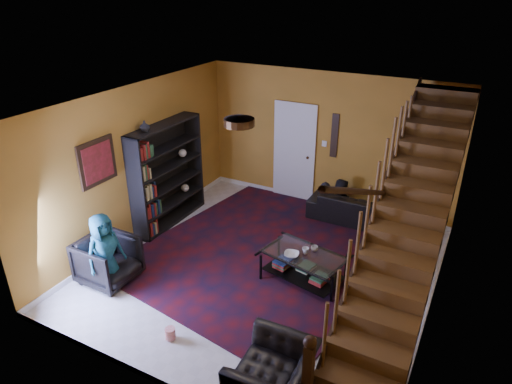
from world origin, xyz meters
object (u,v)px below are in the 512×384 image
armchair_left (108,260)px  armchair_right (273,375)px  bookshelf (168,176)px  coffee_table (304,265)px  sofa (359,209)px

armchair_left → armchair_right: bearing=-103.1°
bookshelf → armchair_right: size_ratio=2.04×
armchair_right → coffee_table: (-0.55, 2.26, -0.04)m
sofa → coffee_table: bearing=84.3°
armchair_right → armchair_left: bearing=-106.1°
coffee_table → armchair_left: bearing=-151.8°
armchair_left → armchair_right: 3.37m
sofa → armchair_left: size_ratio=2.38×
armchair_left → armchair_right: (3.28, -0.80, -0.06)m
armchair_left → armchair_right: size_ratio=0.84×
sofa → armchair_right: (0.32, -4.55, 0.03)m
sofa → coffee_table: size_ratio=1.43×
sofa → armchair_right: size_ratio=2.00×
armchair_left → coffee_table: (2.72, 1.46, -0.10)m
armchair_right → coffee_table: bearing=-168.6°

